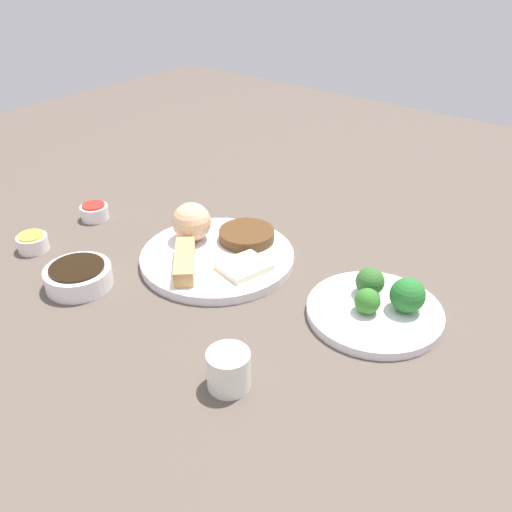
# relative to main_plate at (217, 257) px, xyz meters

# --- Properties ---
(tabletop) EXTENTS (2.20, 2.20, 0.02)m
(tabletop) POSITION_rel_main_plate_xyz_m (0.02, -0.02, -0.02)
(tabletop) COLOR #50453D
(tabletop) RESTS_ON ground
(main_plate) EXTENTS (0.27, 0.27, 0.02)m
(main_plate) POSITION_rel_main_plate_xyz_m (0.00, 0.00, 0.00)
(main_plate) COLOR white
(main_plate) RESTS_ON tabletop
(rice_scoop) EXTENTS (0.07, 0.07, 0.07)m
(rice_scoop) POSITION_rel_main_plate_xyz_m (-0.01, -0.07, 0.04)
(rice_scoop) COLOR tan
(rice_scoop) RESTS_ON main_plate
(spring_roll) EXTENTS (0.11, 0.10, 0.03)m
(spring_roll) POSITION_rel_main_plate_xyz_m (0.07, -0.01, 0.02)
(spring_roll) COLOR tan
(spring_roll) RESTS_ON main_plate
(crab_rangoon_wonton) EXTENTS (0.09, 0.08, 0.01)m
(crab_rangoon_wonton) POSITION_rel_main_plate_xyz_m (0.01, 0.07, 0.01)
(crab_rangoon_wonton) COLOR beige
(crab_rangoon_wonton) RESTS_ON main_plate
(stir_fry_heap) EXTENTS (0.10, 0.10, 0.02)m
(stir_fry_heap) POSITION_rel_main_plate_xyz_m (-0.07, 0.01, 0.02)
(stir_fry_heap) COLOR #4B2F16
(stir_fry_heap) RESTS_ON main_plate
(broccoli_plate) EXTENTS (0.21, 0.21, 0.01)m
(broccoli_plate) POSITION_rel_main_plate_xyz_m (-0.03, 0.29, -0.00)
(broccoli_plate) COLOR white
(broccoli_plate) RESTS_ON tabletop
(broccoli_floret_0) EXTENTS (0.05, 0.05, 0.05)m
(broccoli_floret_0) POSITION_rel_main_plate_xyz_m (-0.06, 0.27, 0.03)
(broccoli_floret_0) COLOR #2E5F27
(broccoli_floret_0) RESTS_ON broccoli_plate
(broccoli_floret_1) EXTENTS (0.05, 0.05, 0.05)m
(broccoli_floret_1) POSITION_rel_main_plate_xyz_m (-0.06, 0.33, 0.03)
(broccoli_floret_1) COLOR #236828
(broccoli_floret_1) RESTS_ON broccoli_plate
(broccoli_floret_2) EXTENTS (0.04, 0.04, 0.04)m
(broccoli_floret_2) POSITION_rel_main_plate_xyz_m (-0.02, 0.29, 0.03)
(broccoli_floret_2) COLOR #2E6E24
(broccoli_floret_2) RESTS_ON broccoli_plate
(soy_sauce_bowl) EXTENTS (0.11, 0.11, 0.03)m
(soy_sauce_bowl) POSITION_rel_main_plate_xyz_m (0.20, -0.13, 0.01)
(soy_sauce_bowl) COLOR white
(soy_sauce_bowl) RESTS_ON tabletop
(soy_sauce_bowl_liquid) EXTENTS (0.09, 0.09, 0.00)m
(soy_sauce_bowl_liquid) POSITION_rel_main_plate_xyz_m (0.20, -0.13, 0.03)
(soy_sauce_bowl_liquid) COLOR black
(soy_sauce_bowl_liquid) RESTS_ON soy_sauce_bowl
(sauce_ramekin_hot_mustard) EXTENTS (0.05, 0.05, 0.03)m
(sauce_ramekin_hot_mustard) POSITION_rel_main_plate_xyz_m (0.18, -0.29, 0.01)
(sauce_ramekin_hot_mustard) COLOR white
(sauce_ramekin_hot_mustard) RESTS_ON tabletop
(sauce_ramekin_hot_mustard_liquid) EXTENTS (0.04, 0.04, 0.00)m
(sauce_ramekin_hot_mustard_liquid) POSITION_rel_main_plate_xyz_m (0.18, -0.29, 0.02)
(sauce_ramekin_hot_mustard_liquid) COLOR gold
(sauce_ramekin_hot_mustard_liquid) RESTS_ON sauce_ramekin_hot_mustard
(sauce_ramekin_sweet_and_sour) EXTENTS (0.05, 0.05, 0.03)m
(sauce_ramekin_sweet_and_sour) POSITION_rel_main_plate_xyz_m (0.03, -0.30, 0.01)
(sauce_ramekin_sweet_and_sour) COLOR white
(sauce_ramekin_sweet_and_sour) RESTS_ON tabletop
(sauce_ramekin_sweet_and_sour_liquid) EXTENTS (0.04, 0.04, 0.00)m
(sauce_ramekin_sweet_and_sour_liquid) POSITION_rel_main_plate_xyz_m (0.03, -0.30, 0.02)
(sauce_ramekin_sweet_and_sour_liquid) COLOR red
(sauce_ramekin_sweet_and_sour_liquid) RESTS_ON sauce_ramekin_sweet_and_sour
(teacup) EXTENTS (0.06, 0.06, 0.05)m
(teacup) POSITION_rel_main_plate_xyz_m (0.22, 0.22, 0.02)
(teacup) COLOR white
(teacup) RESTS_ON tabletop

